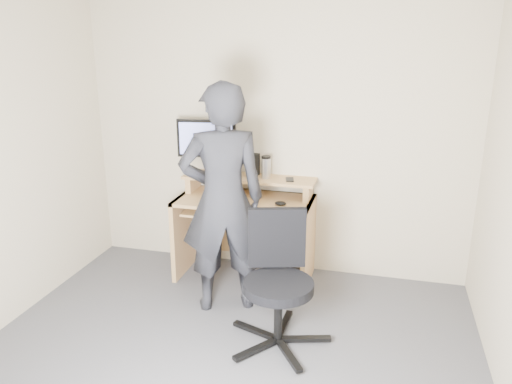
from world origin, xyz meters
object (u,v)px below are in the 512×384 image
at_px(office_chair, 278,275).
at_px(person, 223,200).
at_px(monitor, 207,142).
at_px(desk, 247,217).

relative_size(office_chair, person, 0.51).
bearing_deg(person, monitor, -85.98).
bearing_deg(person, desk, -116.49).
relative_size(desk, office_chair, 1.28).
bearing_deg(office_chair, desk, 100.71).
height_order(monitor, office_chair, monitor).
bearing_deg(monitor, desk, -14.89).
bearing_deg(desk, office_chair, -63.17).
xyz_separation_m(desk, office_chair, (0.50, -0.99, -0.04)).
bearing_deg(office_chair, monitor, 114.41).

